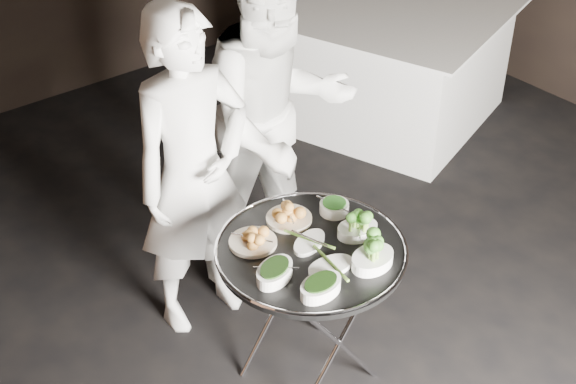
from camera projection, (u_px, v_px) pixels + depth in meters
tray_stand at (310, 310)px, 3.46m from camera, size 0.50×0.42×0.73m
serving_tray at (311, 250)px, 3.27m from camera, size 0.79×0.79×0.04m
potato_plate_a at (253, 238)px, 3.27m from camera, size 0.20×0.20×0.07m
potato_plate_b at (289, 214)px, 3.41m from camera, size 0.20×0.20×0.07m
greens_bowl at (334, 206)px, 3.45m from camera, size 0.13×0.13×0.07m
asparagus_plate_a at (309, 241)px, 3.28m from camera, size 0.21×0.16×0.04m
asparagus_plate_b at (331, 265)px, 3.15m from camera, size 0.21×0.14×0.04m
spinach_bowl_a at (275, 271)px, 3.10m from camera, size 0.22×0.18×0.08m
spinach_bowl_b at (321, 285)px, 3.03m from camera, size 0.20×0.14×0.08m
broccoli_bowl_a at (357, 228)px, 3.32m from camera, size 0.20×0.17×0.07m
broccoli_bowl_b at (373, 257)px, 3.16m from camera, size 0.20×0.16×0.08m
serving_utensils at (304, 230)px, 3.29m from camera, size 0.57×0.41×0.01m
waiter_left at (193, 175)px, 3.60m from camera, size 0.59×0.39×1.62m
waiter_right at (278, 120)px, 3.88m from camera, size 0.94×0.78×1.75m
dining_table at (390, 63)px, 5.46m from camera, size 1.41×1.41×0.80m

